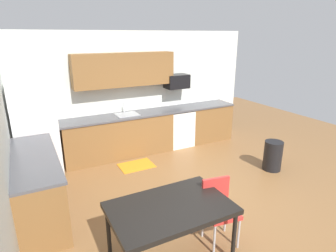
{
  "coord_description": "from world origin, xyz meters",
  "views": [
    {
      "loc": [
        -2.31,
        -3.41,
        2.61
      ],
      "look_at": [
        0.0,
        1.0,
        1.0
      ],
      "focal_mm": 30.24,
      "sensor_mm": 36.0,
      "label": 1
    }
  ],
  "objects_px": {
    "trash_bin": "(273,156)",
    "dining_table": "(170,210)",
    "oven_range": "(178,127)",
    "chair_near_table": "(219,206)",
    "microwave": "(177,81)",
    "refrigerator": "(36,132)"
  },
  "relations": [
    {
      "from": "refrigerator",
      "to": "microwave",
      "type": "distance_m",
      "value": 3.23
    },
    {
      "from": "dining_table",
      "to": "chair_near_table",
      "type": "bearing_deg",
      "value": 1.61
    },
    {
      "from": "microwave",
      "to": "dining_table",
      "type": "bearing_deg",
      "value": -120.24
    },
    {
      "from": "chair_near_table",
      "to": "trash_bin",
      "type": "bearing_deg",
      "value": 27.18
    },
    {
      "from": "dining_table",
      "to": "oven_range",
      "type": "bearing_deg",
      "value": 58.99
    },
    {
      "from": "refrigerator",
      "to": "trash_bin",
      "type": "distance_m",
      "value": 4.64
    },
    {
      "from": "oven_range",
      "to": "dining_table",
      "type": "height_order",
      "value": "oven_range"
    },
    {
      "from": "microwave",
      "to": "trash_bin",
      "type": "bearing_deg",
      "value": -65.12
    },
    {
      "from": "oven_range",
      "to": "microwave",
      "type": "height_order",
      "value": "microwave"
    },
    {
      "from": "refrigerator",
      "to": "dining_table",
      "type": "relative_size",
      "value": 1.24
    },
    {
      "from": "microwave",
      "to": "dining_table",
      "type": "distance_m",
      "value": 3.96
    },
    {
      "from": "oven_range",
      "to": "dining_table",
      "type": "xyz_separation_m",
      "value": [
        -1.95,
        -3.24,
        0.22
      ]
    },
    {
      "from": "refrigerator",
      "to": "dining_table",
      "type": "bearing_deg",
      "value": -69.21
    },
    {
      "from": "dining_table",
      "to": "chair_near_table",
      "type": "height_order",
      "value": "chair_near_table"
    },
    {
      "from": "trash_bin",
      "to": "dining_table",
      "type": "bearing_deg",
      "value": -158.44
    },
    {
      "from": "dining_table",
      "to": "chair_near_table",
      "type": "distance_m",
      "value": 0.74
    },
    {
      "from": "dining_table",
      "to": "refrigerator",
      "type": "bearing_deg",
      "value": 110.79
    },
    {
      "from": "oven_range",
      "to": "refrigerator",
      "type": "bearing_deg",
      "value": -178.54
    },
    {
      "from": "refrigerator",
      "to": "trash_bin",
      "type": "height_order",
      "value": "refrigerator"
    },
    {
      "from": "dining_table",
      "to": "chair_near_table",
      "type": "xyz_separation_m",
      "value": [
        0.72,
        0.02,
        -0.17
      ]
    },
    {
      "from": "trash_bin",
      "to": "oven_range",
      "type": "bearing_deg",
      "value": 115.92
    },
    {
      "from": "dining_table",
      "to": "trash_bin",
      "type": "bearing_deg",
      "value": 21.56
    }
  ]
}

